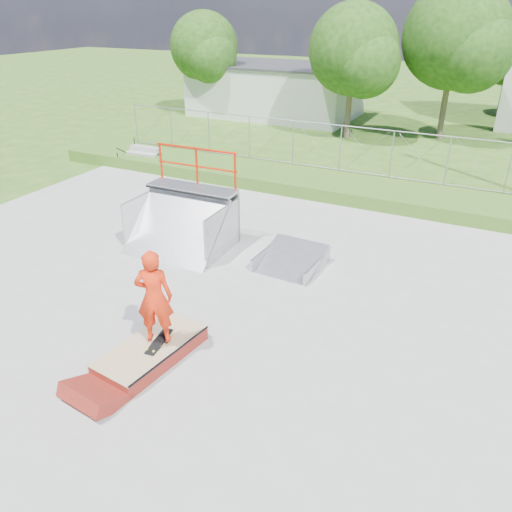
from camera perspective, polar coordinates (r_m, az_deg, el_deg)
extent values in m
plane|color=#2F5418|center=(11.86, -6.82, -6.24)|extent=(120.00, 120.00, 0.00)
cube|color=gray|center=(11.85, -6.82, -6.16)|extent=(20.00, 16.00, 0.04)
cube|color=#2F5418|center=(19.58, 8.45, 8.14)|extent=(24.00, 3.00, 0.50)
cube|color=maroon|center=(10.46, -11.82, -10.72)|extent=(1.36, 2.37, 0.32)
cube|color=tan|center=(10.36, -11.91, -9.98)|extent=(1.38, 2.39, 0.02)
cube|color=black|center=(10.33, -11.03, -9.61)|extent=(0.29, 0.81, 0.13)
imported|color=red|center=(9.79, -11.53, -4.97)|extent=(0.85, 0.73, 1.97)
cube|color=beige|center=(33.50, 2.30, 18.37)|extent=(10.00, 6.00, 3.00)
cylinder|color=brown|center=(27.78, 10.46, 15.62)|extent=(0.30, 0.30, 2.45)
sphere|color=#1A3C10|center=(27.36, 11.05, 22.17)|extent=(4.48, 4.48, 4.48)
sphere|color=#1A3C10|center=(26.65, 12.42, 20.72)|extent=(3.36, 3.36, 3.36)
cylinder|color=brown|center=(28.81, 20.58, 15.17)|extent=(0.30, 0.30, 2.80)
sphere|color=#1A3C10|center=(28.40, 21.85, 22.32)|extent=(5.12, 5.12, 5.12)
sphere|color=#1A3C10|center=(27.71, 23.52, 20.62)|extent=(3.84, 3.84, 3.84)
cylinder|color=brown|center=(33.69, -5.71, 17.68)|extent=(0.30, 0.30, 2.27)
sphere|color=#1A3C10|center=(33.35, -5.96, 22.70)|extent=(4.16, 4.16, 4.16)
sphere|color=#1A3C10|center=(32.54, -5.18, 21.72)|extent=(3.12, 3.12, 3.12)
cylinder|color=brown|center=(36.60, 26.27, 15.78)|extent=(0.30, 0.30, 2.10)
sphere|color=#1A3C10|center=(36.30, 27.19, 19.96)|extent=(3.84, 3.84, 3.84)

